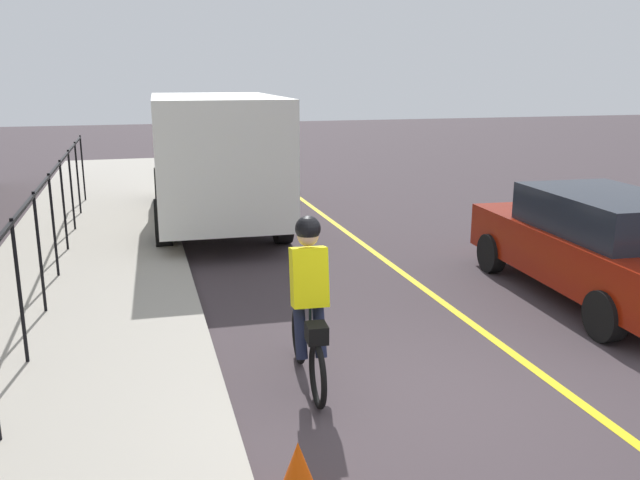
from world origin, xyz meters
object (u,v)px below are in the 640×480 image
(traffic_cone_near, at_px, (298,473))
(patrol_sedan, at_px, (598,244))
(cyclist_lead, at_px, (309,304))
(box_truck_background, at_px, (213,154))

(traffic_cone_near, bearing_deg, patrol_sedan, -56.76)
(cyclist_lead, distance_m, traffic_cone_near, 2.07)
(cyclist_lead, bearing_deg, traffic_cone_near, 166.60)
(traffic_cone_near, bearing_deg, cyclist_lead, -17.09)
(cyclist_lead, bearing_deg, patrol_sedan, -67.61)
(patrol_sedan, height_order, box_truck_background, box_truck_background)
(traffic_cone_near, bearing_deg, box_truck_background, -3.26)
(cyclist_lead, relative_size, box_truck_background, 0.27)
(cyclist_lead, height_order, traffic_cone_near, cyclist_lead)
(box_truck_background, relative_size, traffic_cone_near, 13.10)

